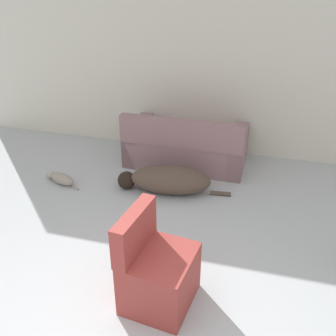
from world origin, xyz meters
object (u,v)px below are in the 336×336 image
(cat, at_px, (60,178))
(dog, at_px, (168,180))
(side_chair, at_px, (156,272))
(couch, at_px, (186,147))

(cat, bearing_deg, dog, -152.93)
(cat, bearing_deg, side_chair, 159.53)
(dog, relative_size, cat, 2.46)
(cat, distance_m, side_chair, 2.42)
(side_chair, bearing_deg, dog, 19.43)
(dog, distance_m, side_chair, 1.79)
(side_chair, bearing_deg, cat, 55.77)
(couch, xyz_separation_m, dog, (-0.04, -0.85, -0.09))
(dog, distance_m, cat, 1.44)
(dog, bearing_deg, side_chair, 95.88)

